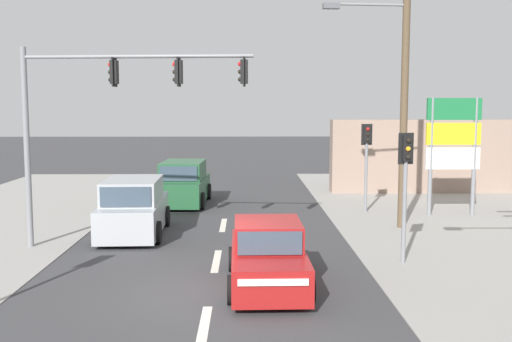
{
  "coord_description": "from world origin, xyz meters",
  "views": [
    {
      "loc": [
        0.82,
        -13.21,
        4.28
      ],
      "look_at": [
        1.11,
        4.0,
        2.4
      ],
      "focal_mm": 42.0,
      "sensor_mm": 36.0,
      "label": 1
    }
  ],
  "objects": [
    {
      "name": "lane_dash_far",
      "position": [
        0.0,
        8.0,
        0.0
      ],
      "size": [
        0.2,
        2.4,
        0.01
      ],
      "primitive_type": "cube",
      "color": "silver",
      "rests_on": "ground"
    },
    {
      "name": "shopping_plaza_sign",
      "position": [
        8.83,
        9.74,
        2.98
      ],
      "size": [
        2.1,
        0.16,
        4.6
      ],
      "color": "slate",
      "rests_on": "ground"
    },
    {
      "name": "lane_dash_mid",
      "position": [
        0.0,
        3.0,
        0.0
      ],
      "size": [
        0.2,
        2.4,
        0.01
      ],
      "primitive_type": "cube",
      "color": "silver",
      "rests_on": "ground"
    },
    {
      "name": "pedestal_signal_far_median",
      "position": [
        5.63,
        10.48,
        2.42
      ],
      "size": [
        0.44,
        0.3,
        3.56
      ],
      "color": "slate",
      "rests_on": "ground"
    },
    {
      "name": "traffic_signal_mast",
      "position": [
        -3.36,
        4.53,
        4.35
      ],
      "size": [
        6.87,
        0.87,
        6.0
      ],
      "color": "slate",
      "rests_on": "ground"
    },
    {
      "name": "utility_pole_midground_right",
      "position": [
        6.15,
        7.39,
        5.69
      ],
      "size": [
        3.78,
        0.51,
        10.64
      ],
      "color": "brown",
      "rests_on": "ground"
    },
    {
      "name": "sedan_oncoming_mid",
      "position": [
        1.33,
        0.7,
        0.7
      ],
      "size": [
        1.94,
        4.27,
        1.56
      ],
      "color": "maroon",
      "rests_on": "ground"
    },
    {
      "name": "suv_kerbside_parked",
      "position": [
        -1.89,
        12.61,
        0.88
      ],
      "size": [
        2.19,
        4.6,
        1.9
      ],
      "color": "#235633",
      "rests_on": "ground"
    },
    {
      "name": "lane_dash_near",
      "position": [
        0.0,
        -2.0,
        0.0
      ],
      "size": [
        0.2,
        2.4,
        0.01
      ],
      "primitive_type": "cube",
      "color": "silver",
      "rests_on": "ground"
    },
    {
      "name": "suv_oncoming_near",
      "position": [
        -2.9,
        6.4,
        0.88
      ],
      "size": [
        2.17,
        4.59,
        1.9
      ],
      "color": "#A3A8AD",
      "rests_on": "ground"
    },
    {
      "name": "pedestal_signal_right_kerb",
      "position": [
        5.1,
        2.65,
        2.42
      ],
      "size": [
        0.43,
        0.31,
        3.56
      ],
      "color": "slate",
      "rests_on": "ground"
    },
    {
      "name": "shopfront_wall_far",
      "position": [
        11.0,
        16.0,
        1.8
      ],
      "size": [
        12.0,
        1.0,
        3.6
      ],
      "primitive_type": "cube",
      "color": "gray",
      "rests_on": "ground"
    },
    {
      "name": "ground_plane",
      "position": [
        0.0,
        0.0,
        0.0
      ],
      "size": [
        140.0,
        140.0,
        0.0
      ],
      "primitive_type": "plane",
      "color": "#3A3A3D"
    }
  ]
}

